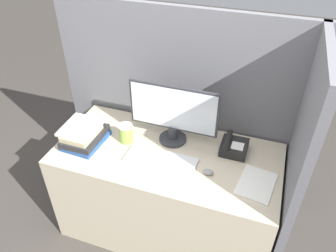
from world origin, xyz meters
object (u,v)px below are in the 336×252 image
Objects in this scene: monitor at (173,114)px; mouse at (208,172)px; book_stack at (84,135)px; keyboard at (161,160)px; coffee_cup at (126,133)px; desk_telephone at (233,147)px.

mouse is at bearing -38.52° from monitor.
monitor is 0.61m from book_stack.
book_stack reaches higher than keyboard.
keyboard is 0.31m from coffee_cup.
monitor is at bearing 21.97° from book_stack.
monitor is 1.94× the size of book_stack.
keyboard is 1.47× the size of book_stack.
keyboard is 7.04× the size of mouse.
book_stack is (-0.54, 0.01, 0.05)m from keyboard.
coffee_cup is at bearing 168.09° from mouse.
book_stack is at bearing -157.80° from coffee_cup.
monitor is 0.44m from desk_telephone.
coffee_cup is at bearing 158.56° from keyboard.
coffee_cup is 0.70× the size of desk_telephone.
mouse is at bearing -1.39° from book_stack.
book_stack is 0.98m from desk_telephone.
desk_telephone is (0.69, 0.13, -0.02)m from coffee_cup.
monitor is 0.30m from keyboard.
book_stack is at bearing 178.61° from mouse.
mouse is 0.85m from book_stack.
desk_telephone reaches higher than mouse.
monitor is 0.43m from mouse.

